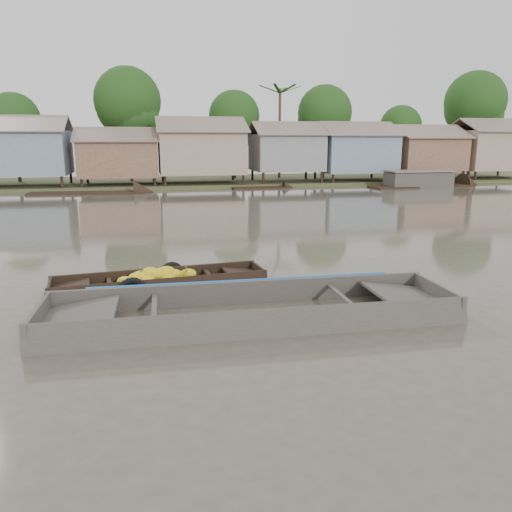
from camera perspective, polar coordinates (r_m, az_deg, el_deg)
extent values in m
plane|color=#4C463A|center=(11.44, -2.40, -5.29)|extent=(120.00, 120.00, 0.00)
cube|color=#384723|center=(43.88, -10.02, 8.21)|extent=(120.00, 12.00, 0.50)
cube|color=slate|center=(41.12, -24.98, 10.66)|extent=(6.20, 5.20, 3.20)
cube|color=brown|center=(39.75, -25.70, 13.52)|extent=(6.60, 3.02, 1.28)
cube|color=brown|center=(42.50, -24.84, 13.50)|extent=(6.60, 3.02, 1.28)
cube|color=brown|center=(40.26, -15.42, 10.66)|extent=(5.80, 4.60, 2.70)
cube|color=brown|center=(39.00, -15.67, 13.23)|extent=(6.20, 2.67, 1.14)
cube|color=brown|center=(41.48, -15.49, 13.21)|extent=(6.20, 2.67, 1.14)
cube|color=gray|center=(40.44, -6.33, 11.69)|extent=(6.50, 5.30, 3.30)
cube|color=brown|center=(39.02, -6.17, 14.73)|extent=(6.90, 3.08, 1.31)
cube|color=brown|center=(41.86, -6.62, 14.61)|extent=(6.90, 3.08, 1.31)
cube|color=gray|center=(41.78, 3.47, 11.72)|extent=(5.40, 4.70, 2.90)
cube|color=brown|center=(40.55, 4.01, 14.36)|extent=(5.80, 2.73, 1.17)
cube|color=brown|center=(43.00, 3.03, 14.30)|extent=(5.80, 2.73, 1.17)
cube|color=slate|center=(43.79, 11.20, 11.43)|extent=(6.00, 5.00, 3.10)
cube|color=brown|center=(42.55, 12.06, 14.05)|extent=(6.40, 2.90, 1.24)
cube|color=brown|center=(45.03, 10.61, 14.05)|extent=(6.40, 2.90, 1.24)
cube|color=brown|center=(46.75, 18.66, 11.04)|extent=(5.70, 4.90, 2.80)
cube|color=brown|center=(45.61, 19.70, 13.26)|extent=(6.10, 2.85, 1.21)
cube|color=brown|center=(47.89, 18.00, 13.34)|extent=(6.10, 2.85, 1.21)
cube|color=gray|center=(50.38, 25.16, 10.88)|extent=(6.30, 5.10, 3.40)
cube|color=brown|center=(49.29, 26.39, 13.25)|extent=(6.70, 2.96, 1.26)
cube|color=brown|center=(51.49, 24.45, 13.37)|extent=(6.70, 2.96, 1.26)
cylinder|color=#473323|center=(45.84, -25.62, 10.42)|extent=(0.28, 0.28, 4.90)
sphere|color=#143C13|center=(45.85, -25.97, 13.90)|extent=(4.20, 4.20, 4.20)
cylinder|color=#473323|center=(43.71, -14.21, 12.14)|extent=(0.28, 0.28, 6.30)
sphere|color=#143C13|center=(43.82, -14.48, 16.84)|extent=(5.40, 5.40, 5.40)
cylinder|color=#473323|center=(45.39, -2.47, 11.87)|extent=(0.28, 0.28, 5.25)
sphere|color=#143C13|center=(45.42, -2.50, 15.66)|extent=(4.50, 4.50, 4.50)
cylinder|color=#473323|center=(46.49, 7.73, 12.02)|extent=(0.28, 0.28, 5.60)
sphere|color=#143C13|center=(46.54, 7.86, 15.96)|extent=(4.80, 4.80, 4.80)
cylinder|color=#473323|center=(50.68, 16.01, 11.12)|extent=(0.28, 0.28, 4.55)
sphere|color=#143C13|center=(50.68, 16.20, 14.06)|extent=(3.90, 3.90, 3.90)
cylinder|color=#473323|center=(53.49, 23.37, 11.78)|extent=(0.28, 0.28, 6.65)
sphere|color=#143C13|center=(53.60, 23.75, 15.83)|extent=(5.70, 5.70, 5.70)
cylinder|color=#473323|center=(45.75, 2.71, 13.60)|extent=(0.24, 0.24, 8.00)
cube|color=black|center=(12.83, -10.80, -3.83)|extent=(5.25, 1.52, 0.08)
cube|color=black|center=(13.31, -11.17, -2.31)|extent=(5.27, 0.69, 0.49)
cube|color=black|center=(12.24, -10.49, -3.65)|extent=(5.27, 0.69, 0.49)
cube|color=black|center=(13.33, 0.24, -2.04)|extent=(0.18, 1.15, 0.46)
cube|color=black|center=(13.18, -1.62, -1.95)|extent=(1.00, 1.08, 0.18)
cube|color=black|center=(12.73, -22.47, -3.80)|extent=(0.18, 1.15, 0.46)
cube|color=black|center=(12.69, -20.47, -3.41)|extent=(1.00, 1.08, 0.18)
cube|color=black|center=(12.66, -16.42, -2.95)|extent=(0.21, 1.11, 0.05)
cube|color=black|center=(12.95, -5.43, -2.10)|extent=(0.21, 1.11, 0.05)
ellipsoid|color=yellow|center=(12.47, -10.26, -3.05)|extent=(0.36, 0.27, 0.21)
ellipsoid|color=yellow|center=(12.51, -13.50, -2.99)|extent=(0.40, 0.30, 0.23)
ellipsoid|color=yellow|center=(12.73, -13.05, -2.23)|extent=(0.45, 0.33, 0.26)
ellipsoid|color=yellow|center=(12.79, -10.81, -1.73)|extent=(0.34, 0.26, 0.20)
ellipsoid|color=yellow|center=(13.09, -10.01, -2.11)|extent=(0.39, 0.29, 0.22)
ellipsoid|color=yellow|center=(12.69, -10.21, -1.74)|extent=(0.46, 0.34, 0.27)
ellipsoid|color=yellow|center=(12.95, -11.63, -2.18)|extent=(0.37, 0.27, 0.21)
ellipsoid|color=yellow|center=(12.72, -12.02, -1.79)|extent=(0.43, 0.32, 0.25)
ellipsoid|color=yellow|center=(12.64, -10.52, -2.19)|extent=(0.40, 0.30, 0.23)
ellipsoid|color=yellow|center=(13.12, -9.87, -2.11)|extent=(0.37, 0.28, 0.22)
ellipsoid|color=yellow|center=(12.52, -13.90, -3.03)|extent=(0.45, 0.33, 0.26)
ellipsoid|color=yellow|center=(12.72, -9.34, -2.03)|extent=(0.41, 0.31, 0.24)
ellipsoid|color=yellow|center=(12.80, -14.76, -2.79)|extent=(0.41, 0.31, 0.24)
ellipsoid|color=yellow|center=(13.05, -7.72, -2.00)|extent=(0.44, 0.33, 0.25)
ellipsoid|color=yellow|center=(12.41, -14.41, -3.65)|extent=(0.36, 0.27, 0.21)
ellipsoid|color=yellow|center=(12.82, -11.90, -2.14)|extent=(0.40, 0.30, 0.23)
ellipsoid|color=yellow|center=(12.65, -14.71, -3.25)|extent=(0.35, 0.26, 0.20)
ellipsoid|color=yellow|center=(12.44, -13.73, -3.30)|extent=(0.44, 0.33, 0.26)
ellipsoid|color=yellow|center=(12.46, -12.22, -2.71)|extent=(0.35, 0.26, 0.20)
ellipsoid|color=yellow|center=(13.09, -8.41, -2.17)|extent=(0.39, 0.29, 0.23)
ellipsoid|color=yellow|center=(12.89, -11.66, -2.10)|extent=(0.40, 0.30, 0.23)
ellipsoid|color=yellow|center=(12.63, -11.74, -2.25)|extent=(0.42, 0.31, 0.24)
ellipsoid|color=yellow|center=(12.65, -14.37, -2.86)|extent=(0.45, 0.34, 0.26)
ellipsoid|color=yellow|center=(12.73, -13.58, -2.37)|extent=(0.39, 0.29, 0.22)
ellipsoid|color=yellow|center=(12.60, -6.63, -2.87)|extent=(0.38, 0.28, 0.22)
ellipsoid|color=yellow|center=(12.45, -13.52, -3.35)|extent=(0.44, 0.32, 0.25)
ellipsoid|color=yellow|center=(12.59, -10.02, -2.42)|extent=(0.39, 0.29, 0.23)
ellipsoid|color=yellow|center=(12.83, -11.16, -2.02)|extent=(0.43, 0.32, 0.25)
ellipsoid|color=yellow|center=(12.97, -12.20, -2.02)|extent=(0.36, 0.27, 0.21)
ellipsoid|color=yellow|center=(12.56, -11.20, -2.08)|extent=(0.43, 0.32, 0.25)
cylinder|color=#3F6626|center=(12.66, -13.00, -1.94)|extent=(0.04, 0.04, 0.17)
cylinder|color=#3F6626|center=(12.73, -10.06, -1.71)|extent=(0.04, 0.04, 0.17)
cylinder|color=#3F6626|center=(12.80, -7.99, -1.56)|extent=(0.04, 0.04, 0.17)
torus|color=black|center=(13.43, -9.63, -2.03)|extent=(0.69, 0.24, 0.67)
torus|color=black|center=(12.09, -13.97, -3.94)|extent=(0.71, 0.24, 0.70)
cube|color=#3D3933|center=(10.40, -0.44, -7.66)|extent=(8.29, 2.02, 0.08)
cube|color=#3D3933|center=(11.24, -1.36, -4.46)|extent=(8.42, 0.43, 0.67)
cube|color=#3D3933|center=(9.37, 0.66, -8.12)|extent=(8.42, 0.43, 0.67)
cube|color=#3D3933|center=(11.72, 19.87, -4.53)|extent=(0.12, 2.06, 0.64)
cube|color=#3D3933|center=(11.35, 16.77, -4.43)|extent=(1.48, 1.82, 0.26)
cube|color=#3D3933|center=(10.43, -23.49, -7.00)|extent=(0.12, 2.06, 0.64)
cube|color=#3D3933|center=(10.27, -19.61, -6.51)|extent=(1.48, 1.82, 0.26)
cube|color=#3D3933|center=(10.11, -11.56, -5.96)|extent=(0.16, 1.98, 0.05)
cube|color=#3D3933|center=(10.76, 9.97, -4.71)|extent=(0.16, 1.98, 0.05)
cube|color=#665E54|center=(10.38, -0.44, -7.38)|extent=(6.32, 1.80, 0.02)
cube|color=#1152AA|center=(11.23, -1.42, -3.10)|extent=(6.81, 0.30, 0.17)
torus|color=olive|center=(11.02, 15.96, -6.52)|extent=(0.47, 0.47, 0.07)
torus|color=olive|center=(11.00, 15.98, -6.30)|extent=(0.38, 0.38, 0.07)
cube|color=black|center=(36.41, -19.02, 6.65)|extent=(7.41, 2.11, 0.35)
cube|color=black|center=(41.66, 18.34, 7.43)|extent=(8.70, 2.80, 0.35)
cube|color=black|center=(38.20, 0.42, 7.63)|extent=(4.19, 1.08, 0.35)
cube|color=black|center=(41.45, 18.06, 8.26)|extent=(5.00, 2.00, 1.20)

